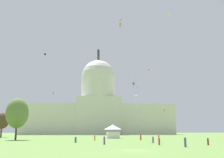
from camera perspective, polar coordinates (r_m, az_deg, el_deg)
name	(u,v)px	position (r m, az deg, el deg)	size (l,w,h in m)	color
ground_plane	(134,150)	(39.21, 4.75, -14.94)	(800.00, 800.00, 0.00)	olive
capitol_building	(98,109)	(208.82, -3.03, -6.34)	(115.75, 26.03, 67.39)	beige
event_tent	(113,131)	(102.64, 0.18, -11.11)	(5.07, 7.08, 5.08)	white
tree_west_far	(2,121)	(124.37, -22.40, -8.25)	(7.74, 7.11, 10.40)	#4C3823
tree_west_mid	(17,113)	(88.19, -19.55, -6.87)	(9.18, 9.39, 12.79)	#4C3823
person_denim_front_right	(185,142)	(48.37, 15.36, -12.87)	(0.54, 0.54, 1.78)	#3D5684
person_purple_mid_right	(153,140)	(64.65, 8.74, -12.68)	(0.41, 0.41, 1.51)	#703D93
person_red_near_tree_east	(159,142)	(54.10, 10.03, -13.00)	(0.33, 0.33, 1.48)	red
person_maroon_near_tent	(208,141)	(56.41, 19.79, -12.43)	(0.41, 0.41, 1.51)	maroon
person_teal_near_tree_west	(76,140)	(64.97, -7.77, -12.73)	(0.62, 0.62, 1.47)	#1E757A
person_orange_back_center	(95,138)	(79.25, -3.70, -12.40)	(0.45, 0.45, 1.66)	orange
person_red_lawn_far_left	(159,137)	(95.88, 9.95, -12.08)	(0.53, 0.53, 1.51)	red
person_purple_lawn_far_right	(104,140)	(55.40, -1.66, -12.97)	(0.49, 0.49, 1.75)	#703D93
person_red_aisle_center	(141,137)	(82.96, 6.14, -12.29)	(0.49, 0.49, 1.71)	red
kite_orange_high	(120,25)	(92.89, 1.77, 11.49)	(0.58, 0.33, 1.48)	orange
kite_gold_mid	(138,102)	(160.55, 5.62, -4.96)	(1.45, 1.19, 0.12)	gold
kite_magenta_mid	(123,91)	(186.67, 2.44, -2.47)	(0.65, 1.77, 0.29)	#D1339E
kite_blue_mid	(134,84)	(120.41, 4.62, -1.03)	(1.05, 0.25, 2.31)	blue
kite_turquoise_mid	(136,76)	(149.44, 5.09, 0.64)	(0.63, 1.30, 2.99)	teal
kite_green_high	(122,22)	(86.94, 2.14, 12.12)	(1.24, 1.29, 2.33)	green
kite_white_low	(137,97)	(66.51, 5.42, -3.87)	(1.45, 1.47, 3.74)	white
kite_violet_mid	(53,93)	(186.99, -12.37, -3.00)	(0.69, 0.31, 2.18)	purple
kite_cyan_low	(65,108)	(158.43, -9.91, -6.18)	(1.34, 1.25, 3.76)	#33BCDB
kite_yellow_high	(168,16)	(94.96, 11.93, 13.05)	(0.81, 1.19, 4.01)	yellow
kite_pink_high	(149,69)	(196.13, 7.80, 2.07)	(1.48, 1.50, 4.78)	pink
kite_red_mid	(137,87)	(125.70, 5.33, -1.76)	(1.13, 0.71, 0.17)	red
kite_lime_high	(90,68)	(192.26, -4.63, 2.45)	(0.85, 0.55, 3.70)	#8CD133
kite_black_high	(45,54)	(157.80, -14.09, 5.12)	(1.18, 1.16, 3.51)	black
kite_orange_mid	(117,85)	(182.92, 1.07, -1.28)	(0.59, 1.19, 2.77)	orange
kite_gold_low	(164,111)	(164.97, 11.05, -6.62)	(1.27, 1.32, 4.25)	gold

